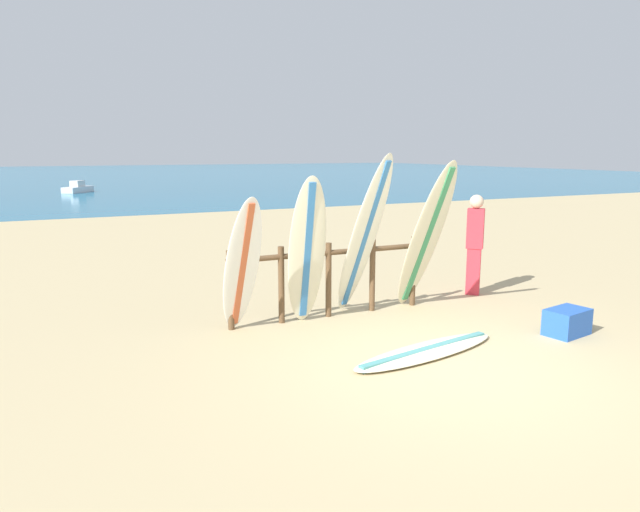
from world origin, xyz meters
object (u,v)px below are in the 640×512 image
surfboard_leaning_center (426,237)px  small_boat_offshore (78,188)px  surfboard_lying_on_sand (426,351)px  beachgoer_standing (475,240)px  surfboard_rack (329,272)px  surfboard_leaning_center_left (364,237)px  surfboard_leaning_far_left (242,266)px  cooler_box (567,322)px  surfboard_leaning_left (307,251)px

surfboard_leaning_center → small_boat_offshore: 30.47m
surfboard_lying_on_sand → small_boat_offshore: size_ratio=1.09×
beachgoer_standing → small_boat_offshore: 30.11m
surfboard_lying_on_sand → beachgoer_standing: size_ratio=1.36×
surfboard_rack → surfboard_leaning_center_left: bearing=-36.0°
surfboard_leaning_far_left → surfboard_leaning_center: surfboard_leaning_center is taller
cooler_box → surfboard_lying_on_sand: bearing=164.0°
beachgoer_standing → small_boat_offshore: bearing=99.5°
surfboard_leaning_far_left → cooler_box: 4.50m
beachgoer_standing → surfboard_leaning_left: bearing=-173.3°
surfboard_leaning_center → small_boat_offshore: surfboard_leaning_center is taller
surfboard_leaning_far_left → surfboard_leaning_left: size_ratio=0.89×
surfboard_leaning_far_left → beachgoer_standing: (4.33, 0.45, -0.00)m
surfboard_lying_on_sand → surfboard_rack: bearing=100.8°
surfboard_leaning_left → surfboard_leaning_center: 1.93m
surfboard_leaning_left → beachgoer_standing: surfboard_leaning_left is taller
surfboard_leaning_center → cooler_box: 2.32m
surfboard_leaning_center_left → small_boat_offshore: size_ratio=1.14×
surfboard_leaning_left → surfboard_leaning_center: surfboard_leaning_center is taller
surfboard_rack → surfboard_leaning_center: size_ratio=1.33×
cooler_box → surfboard_leaning_far_left: bearing=144.1°
beachgoer_standing → cooler_box: size_ratio=2.91×
surfboard_leaning_center → surfboard_leaning_far_left: bearing=177.8°
surfboard_lying_on_sand → beachgoer_standing: bearing=40.4°
cooler_box → surfboard_rack: bearing=128.7°
surfboard_rack → surfboard_lying_on_sand: size_ratio=1.33×
surfboard_rack → beachgoer_standing: bearing=2.8°
beachgoer_standing → cooler_box: (-0.32, -2.33, -0.78)m
surfboard_lying_on_sand → beachgoer_standing: 3.42m
surfboard_leaning_far_left → small_boat_offshore: bearing=91.2°
small_boat_offshore → surfboard_leaning_center_left: bearing=-85.2°
beachgoer_standing → small_boat_offshore: (-4.98, 29.69, -0.71)m
surfboard_leaning_far_left → surfboard_leaning_center_left: surfboard_leaning_center_left is taller
small_boat_offshore → surfboard_leaning_center: bearing=-83.3°
surfboard_rack → cooler_box: size_ratio=5.25×
surfboard_rack → surfboard_leaning_far_left: (-1.45, -0.31, 0.27)m
surfboard_leaning_center_left → surfboard_rack: bearing=144.0°
surfboard_leaning_center_left → small_boat_offshore: 30.26m
surfboard_leaning_center_left → surfboard_leaning_center: size_ratio=1.04×
surfboard_rack → cooler_box: bearing=-40.5°
surfboard_leaning_center_left → surfboard_lying_on_sand: surfboard_leaning_center_left is taller
surfboard_leaning_left → surfboard_lying_on_sand: surfboard_leaning_left is taller
surfboard_leaning_left → cooler_box: 3.71m
surfboard_rack → beachgoer_standing: beachgoer_standing is taller
surfboard_lying_on_sand → small_boat_offshore: small_boat_offshore is taller
beachgoer_standing → small_boat_offshore: beachgoer_standing is taller
surfboard_leaning_center → small_boat_offshore: size_ratio=1.10×
surfboard_lying_on_sand → cooler_box: (2.18, -0.20, 0.14)m
surfboard_leaning_center_left → small_boat_offshore: (-2.52, 30.13, -0.98)m
surfboard_leaning_center → beachgoer_standing: 1.55m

